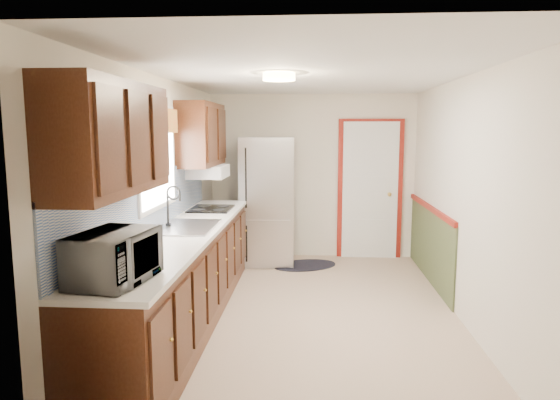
# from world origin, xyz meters

# --- Properties ---
(room_shell) EXTENTS (3.20, 5.20, 2.52)m
(room_shell) POSITION_xyz_m (0.00, 0.00, 1.20)
(room_shell) COLOR tan
(room_shell) RESTS_ON ground
(kitchen_run) EXTENTS (0.63, 4.00, 2.20)m
(kitchen_run) POSITION_xyz_m (-1.24, -0.29, 0.81)
(kitchen_run) COLOR #32170B
(kitchen_run) RESTS_ON ground
(back_wall_trim) EXTENTS (1.12, 2.30, 2.08)m
(back_wall_trim) POSITION_xyz_m (0.99, 2.21, 0.89)
(back_wall_trim) COLOR maroon
(back_wall_trim) RESTS_ON ground
(ceiling_fixture) EXTENTS (0.30, 0.30, 0.06)m
(ceiling_fixture) POSITION_xyz_m (-0.30, -0.20, 2.36)
(ceiling_fixture) COLOR #FFD88C
(ceiling_fixture) RESTS_ON room_shell
(microwave) EXTENTS (0.39, 0.61, 0.39)m
(microwave) POSITION_xyz_m (-1.20, -1.95, 1.13)
(microwave) COLOR white
(microwave) RESTS_ON kitchen_run
(refrigerator) EXTENTS (0.77, 0.76, 1.78)m
(refrigerator) POSITION_xyz_m (-0.63, 2.05, 0.89)
(refrigerator) COLOR #B7B7BC
(refrigerator) RESTS_ON ground
(rug) EXTENTS (1.06, 0.89, 0.01)m
(rug) POSITION_xyz_m (-0.09, 1.90, 0.01)
(rug) COLOR black
(rug) RESTS_ON ground
(cooktop) EXTENTS (0.48, 0.58, 0.02)m
(cooktop) POSITION_xyz_m (-1.19, 0.91, 0.95)
(cooktop) COLOR black
(cooktop) RESTS_ON kitchen_run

